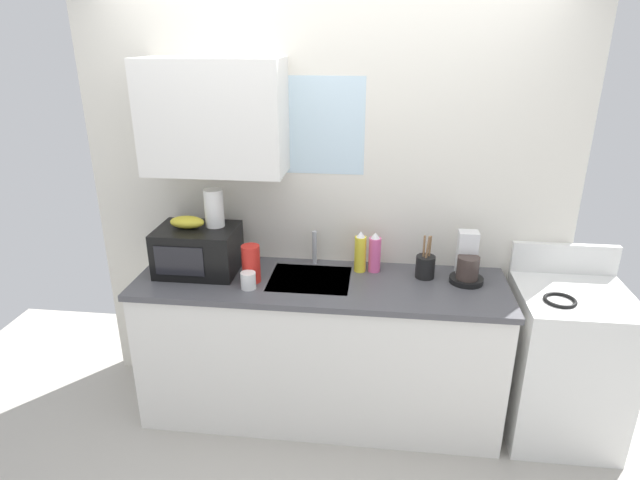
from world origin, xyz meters
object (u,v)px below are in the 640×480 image
coffee_maker (467,263)px  mug_white (248,280)px  dish_soap_bottle_pink (375,253)px  cereal_canister (251,264)px  banana_bunch (187,222)px  utensil_crock (425,266)px  dish_soap_bottle_yellow (360,252)px  stove_range (563,363)px  microwave (198,250)px  paper_towel_roll (214,208)px

coffee_maker → mug_white: 1.23m
dish_soap_bottle_pink → cereal_canister: dish_soap_bottle_pink is taller
banana_bunch → utensil_crock: (1.37, 0.07, -0.24)m
dish_soap_bottle_yellow → stove_range: bearing=-7.7°
cereal_canister → mug_white: bearing=-87.9°
microwave → coffee_maker: 1.55m
paper_towel_roll → dish_soap_bottle_pink: size_ratio=0.91×
banana_bunch → utensil_crock: banana_bunch is taller
paper_towel_roll → coffee_maker: bearing=0.3°
utensil_crock → coffee_maker: bearing=-2.9°
banana_bunch → dish_soap_bottle_pink: size_ratio=0.82×
stove_range → cereal_canister: 1.87m
dish_soap_bottle_yellow → mug_white: dish_soap_bottle_yellow is taller
stove_range → microwave: microwave is taller
microwave → dish_soap_bottle_pink: microwave is taller
banana_bunch → cereal_canister: banana_bunch is taller
cereal_canister → utensil_crock: bearing=9.8°
microwave → utensil_crock: microwave is taller
stove_range → dish_soap_bottle_yellow: size_ratio=4.32×
coffee_maker → dish_soap_bottle_yellow: 0.61m
coffee_maker → cereal_canister: 1.22m
dish_soap_bottle_pink → coffee_maker: bearing=-6.9°
cereal_canister → utensil_crock: size_ratio=0.82×
stove_range → dish_soap_bottle_pink: 1.25m
microwave → dish_soap_bottle_pink: size_ratio=1.89×
microwave → banana_bunch: size_ratio=2.30×
utensil_crock → microwave: bearing=-176.9°
dish_soap_bottle_pink → dish_soap_bottle_yellow: bearing=-174.2°
banana_bunch → paper_towel_roll: size_ratio=0.91×
dish_soap_bottle_pink → stove_range: bearing=-8.7°
dish_soap_bottle_yellow → microwave: bearing=-173.1°
mug_white → dish_soap_bottle_yellow: bearing=26.8°
banana_bunch → mug_white: bearing=-25.8°
paper_towel_roll → cereal_canister: bearing=-32.0°
stove_range → mug_white: bearing=-175.4°
paper_towel_roll → mug_white: 0.48m
banana_bunch → coffee_maker: (1.60, 0.06, -0.20)m
microwave → utensil_crock: size_ratio=1.75×
dish_soap_bottle_pink → utensil_crock: bearing=-10.0°
stove_range → microwave: size_ratio=2.35×
dish_soap_bottle_pink → mug_white: (-0.68, -0.31, -0.07)m
paper_towel_roll → cereal_canister: (0.24, -0.15, -0.27)m
paper_towel_roll → dish_soap_bottle_yellow: bearing=4.3°
paper_towel_roll → dish_soap_bottle_yellow: paper_towel_roll is taller
banana_bunch → utensil_crock: 1.39m
cereal_canister → microwave: bearing=163.9°
microwave → dish_soap_bottle_yellow: size_ratio=1.84×
stove_range → microwave: 2.21m
stove_range → paper_towel_roll: size_ratio=4.91×
microwave → coffee_maker: coffee_maker is taller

